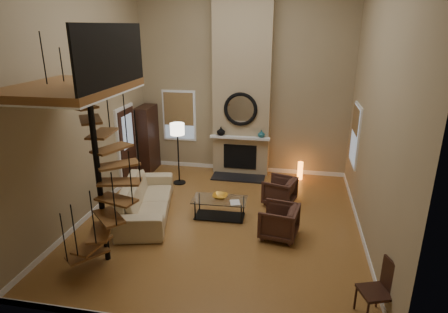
% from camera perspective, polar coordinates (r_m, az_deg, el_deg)
% --- Properties ---
extents(ground, '(6.00, 6.50, 0.01)m').
position_cam_1_polar(ground, '(8.57, -0.51, -9.78)').
color(ground, '#AD7637').
rests_on(ground, ground).
extents(back_wall, '(6.00, 0.02, 5.50)m').
position_cam_1_polar(back_wall, '(10.79, 2.89, 11.73)').
color(back_wall, '#9A8763').
rests_on(back_wall, ground).
extents(front_wall, '(6.00, 0.02, 5.50)m').
position_cam_1_polar(front_wall, '(4.58, -8.58, 1.22)').
color(front_wall, '#9A8763').
rests_on(front_wall, ground).
extents(left_wall, '(0.02, 6.50, 5.50)m').
position_cam_1_polar(left_wall, '(8.72, -20.53, 8.78)').
color(left_wall, '#9A8763').
rests_on(left_wall, ground).
extents(right_wall, '(0.02, 6.50, 5.50)m').
position_cam_1_polar(right_wall, '(7.64, 22.28, 7.24)').
color(right_wall, '#9A8763').
rests_on(right_wall, ground).
extents(baseboard_back, '(6.00, 0.02, 0.12)m').
position_cam_1_polar(baseboard_back, '(11.45, 2.66, -1.75)').
color(baseboard_back, white).
rests_on(baseboard_back, ground).
extents(baseboard_left, '(0.02, 6.50, 0.12)m').
position_cam_1_polar(baseboard_left, '(9.52, -18.60, -7.31)').
color(baseboard_left, white).
rests_on(baseboard_left, ground).
extents(baseboard_right, '(0.02, 6.50, 0.12)m').
position_cam_1_polar(baseboard_right, '(8.55, 19.93, -10.64)').
color(baseboard_right, white).
rests_on(baseboard_right, ground).
extents(chimney_breast, '(1.60, 0.38, 5.50)m').
position_cam_1_polar(chimney_breast, '(10.61, 2.74, 11.60)').
color(chimney_breast, tan).
rests_on(chimney_breast, ground).
extents(hearth, '(1.50, 0.60, 0.04)m').
position_cam_1_polar(hearth, '(10.85, 2.15, -3.19)').
color(hearth, black).
rests_on(hearth, ground).
extents(firebox, '(0.95, 0.02, 0.72)m').
position_cam_1_polar(firebox, '(10.93, 2.41, -0.05)').
color(firebox, black).
rests_on(firebox, chimney_breast).
extents(mantel, '(1.70, 0.18, 0.06)m').
position_cam_1_polar(mantel, '(10.67, 2.39, 2.86)').
color(mantel, white).
rests_on(mantel, chimney_breast).
extents(mirror_frame, '(0.94, 0.10, 0.94)m').
position_cam_1_polar(mirror_frame, '(10.53, 2.50, 7.13)').
color(mirror_frame, black).
rests_on(mirror_frame, chimney_breast).
extents(mirror_disc, '(0.80, 0.01, 0.80)m').
position_cam_1_polar(mirror_disc, '(10.54, 2.51, 7.14)').
color(mirror_disc, white).
rests_on(mirror_disc, chimney_breast).
extents(vase_left, '(0.24, 0.24, 0.25)m').
position_cam_1_polar(vase_left, '(10.75, -0.47, 3.86)').
color(vase_left, black).
rests_on(vase_left, mantel).
extents(vase_right, '(0.20, 0.20, 0.21)m').
position_cam_1_polar(vase_right, '(10.60, 5.65, 3.43)').
color(vase_right, '#1A525B').
rests_on(vase_right, mantel).
extents(window_back, '(1.02, 0.06, 1.52)m').
position_cam_1_polar(window_back, '(11.38, -6.79, 6.24)').
color(window_back, white).
rests_on(window_back, back_wall).
extents(window_right, '(0.06, 1.02, 1.52)m').
position_cam_1_polar(window_right, '(9.80, 19.21, 3.21)').
color(window_right, white).
rests_on(window_right, right_wall).
extents(entry_door, '(0.10, 1.05, 2.16)m').
position_cam_1_polar(entry_door, '(10.63, -14.39, 1.63)').
color(entry_door, white).
rests_on(entry_door, ground).
extents(loft, '(1.70, 2.20, 1.09)m').
position_cam_1_polar(loft, '(6.64, -21.73, 9.97)').
color(loft, brown).
rests_on(loft, left_wall).
extents(spiral_stair, '(1.47, 1.47, 4.06)m').
position_cam_1_polar(spiral_stair, '(6.86, -18.36, -1.97)').
color(spiral_stair, black).
rests_on(spiral_stair, ground).
extents(hutch, '(0.42, 0.88, 1.97)m').
position_cam_1_polar(hutch, '(11.44, -11.48, 2.58)').
color(hutch, black).
rests_on(hutch, ground).
extents(sofa, '(1.58, 2.74, 0.75)m').
position_cam_1_polar(sofa, '(8.86, -11.73, -6.30)').
color(sofa, '#C8B48B').
rests_on(sofa, ground).
extents(armchair_near, '(0.89, 0.87, 0.65)m').
position_cam_1_polar(armchair_near, '(9.26, 8.77, -5.22)').
color(armchair_near, '#462920').
rests_on(armchair_near, ground).
extents(armchair_far, '(0.86, 0.84, 0.68)m').
position_cam_1_polar(armchair_far, '(7.90, 8.79, -9.75)').
color(armchair_far, '#462920').
rests_on(armchair_far, ground).
extents(coffee_table, '(1.23, 0.64, 0.45)m').
position_cam_1_polar(coffee_table, '(8.61, -0.67, -7.45)').
color(coffee_table, silver).
rests_on(coffee_table, ground).
extents(bowl, '(0.35, 0.35, 0.09)m').
position_cam_1_polar(bowl, '(8.56, -0.61, -6.02)').
color(bowl, gold).
rests_on(bowl, coffee_table).
extents(book, '(0.28, 0.33, 0.03)m').
position_cam_1_polar(book, '(8.35, 1.50, -7.01)').
color(book, gray).
rests_on(book, coffee_table).
extents(floor_lamp, '(0.38, 0.38, 1.70)m').
position_cam_1_polar(floor_lamp, '(10.13, -7.04, 3.40)').
color(floor_lamp, black).
rests_on(floor_lamp, ground).
extents(accent_lamp, '(0.15, 0.15, 0.53)m').
position_cam_1_polar(accent_lamp, '(10.92, 11.41, -2.13)').
color(accent_lamp, orange).
rests_on(accent_lamp, ground).
extents(side_chair, '(0.54, 0.52, 0.93)m').
position_cam_1_polar(side_chair, '(6.28, 22.59, -17.71)').
color(side_chair, black).
rests_on(side_chair, ground).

